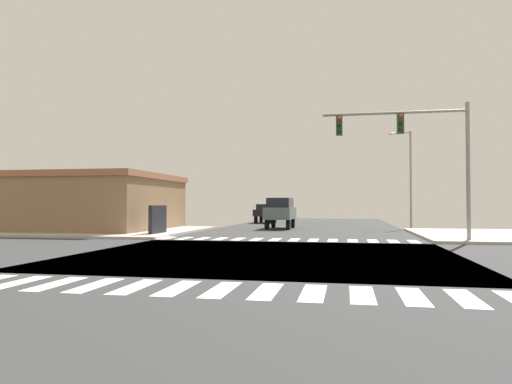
{
  "coord_description": "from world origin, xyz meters",
  "views": [
    {
      "loc": [
        2.94,
        -17.26,
        1.87
      ],
      "look_at": [
        -1.35,
        5.06,
        2.46
      ],
      "focal_mm": 33.0,
      "sensor_mm": 36.0,
      "label": 1
    }
  ],
  "objects_px": {
    "bank_building": "(75,203)",
    "sedan_farside_1": "(266,212)",
    "traffic_signal_mast": "(410,140)",
    "suv_crossing_1": "(280,210)",
    "street_lamp": "(407,170)"
  },
  "relations": [
    {
      "from": "bank_building",
      "to": "suv_crossing_1",
      "type": "relative_size",
      "value": 3.21
    },
    {
      "from": "bank_building",
      "to": "suv_crossing_1",
      "type": "height_order",
      "value": "bank_building"
    },
    {
      "from": "street_lamp",
      "to": "sedan_farside_1",
      "type": "height_order",
      "value": "street_lamp"
    },
    {
      "from": "sedan_farside_1",
      "to": "suv_crossing_1",
      "type": "height_order",
      "value": "suv_crossing_1"
    },
    {
      "from": "suv_crossing_1",
      "to": "sedan_farside_1",
      "type": "bearing_deg",
      "value": -74.54
    },
    {
      "from": "street_lamp",
      "to": "bank_building",
      "type": "relative_size",
      "value": 0.51
    },
    {
      "from": "traffic_signal_mast",
      "to": "bank_building",
      "type": "xyz_separation_m",
      "value": [
        -22.15,
        6.25,
        -3.08
      ]
    },
    {
      "from": "street_lamp",
      "to": "sedan_farside_1",
      "type": "relative_size",
      "value": 1.75
    },
    {
      "from": "traffic_signal_mast",
      "to": "sedan_farside_1",
      "type": "relative_size",
      "value": 1.65
    },
    {
      "from": "street_lamp",
      "to": "sedan_farside_1",
      "type": "distance_m",
      "value": 15.56
    },
    {
      "from": "traffic_signal_mast",
      "to": "bank_building",
      "type": "bearing_deg",
      "value": 164.26
    },
    {
      "from": "traffic_signal_mast",
      "to": "street_lamp",
      "type": "xyz_separation_m",
      "value": [
        1.55,
        13.76,
        -0.52
      ]
    },
    {
      "from": "bank_building",
      "to": "sedan_farside_1",
      "type": "relative_size",
      "value": 3.43
    },
    {
      "from": "traffic_signal_mast",
      "to": "sedan_farside_1",
      "type": "height_order",
      "value": "traffic_signal_mast"
    },
    {
      "from": "traffic_signal_mast",
      "to": "bank_building",
      "type": "relative_size",
      "value": 0.48
    }
  ]
}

